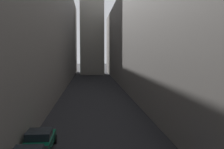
{
  "coord_description": "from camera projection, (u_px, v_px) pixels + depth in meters",
  "views": [
    {
      "loc": [
        -0.82,
        5.03,
        6.88
      ],
      "look_at": [
        0.0,
        14.77,
        6.09
      ],
      "focal_mm": 42.47,
      "sensor_mm": 36.0,
      "label": 1
    }
  ],
  "objects": [
    {
      "name": "parked_car_left_far",
      "position": [
        40.0,
        140.0,
        18.74
      ],
      "size": [
        2.03,
        4.04,
        1.45
      ],
      "rotation": [
        0.0,
        0.0,
        1.57
      ],
      "color": "#05472D",
      "rests_on": "ground"
    },
    {
      "name": "ground_plane",
      "position": [
        95.0,
        95.0,
        43.3
      ],
      "size": [
        264.0,
        264.0,
        0.0
      ],
      "primitive_type": "plane",
      "color": "black"
    },
    {
      "name": "building_block_right",
      "position": [
        157.0,
        37.0,
        45.41
      ],
      "size": [
        10.53,
        108.0,
        19.39
      ],
      "primitive_type": "cube",
      "color": "slate",
      "rests_on": "ground"
    },
    {
      "name": "building_block_left",
      "position": [
        16.0,
        25.0,
        43.3
      ],
      "size": [
        14.6,
        108.0,
        22.85
      ],
      "primitive_type": "cube",
      "color": "slate",
      "rests_on": "ground"
    }
  ]
}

